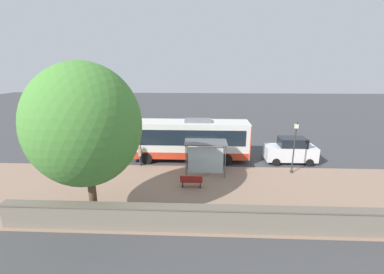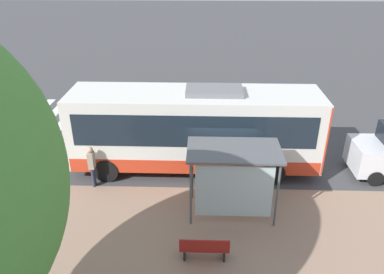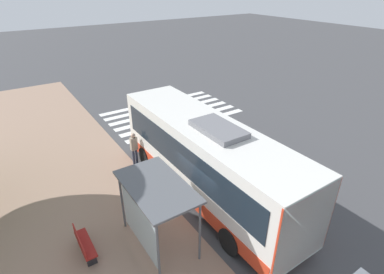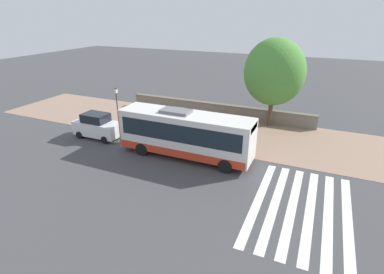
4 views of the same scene
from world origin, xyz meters
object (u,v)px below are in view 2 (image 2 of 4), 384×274
(bus, at_px, (195,128))
(bench, at_px, (204,248))
(pedestrian, at_px, (92,163))
(bus_shelter, at_px, (234,163))

(bus, bearing_deg, bench, -175.55)
(bus, height_order, bench, bus)
(bus, bearing_deg, pedestrian, 111.52)
(bus_shelter, bearing_deg, pedestrian, 73.32)
(bus_shelter, bearing_deg, bench, 157.03)
(pedestrian, relative_size, bench, 1.17)
(bus, distance_m, pedestrian, 4.37)
(pedestrian, bearing_deg, bus_shelter, -106.68)
(pedestrian, bearing_deg, bench, -131.22)
(pedestrian, distance_m, bench, 5.89)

